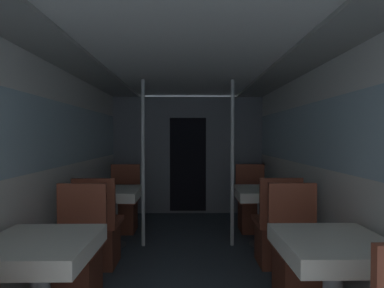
{
  "coord_description": "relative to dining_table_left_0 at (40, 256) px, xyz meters",
  "views": [
    {
      "loc": [
        0.01,
        -1.05,
        1.36
      ],
      "look_at": [
        0.06,
        2.95,
        1.26
      ],
      "focal_mm": 28.0,
      "sensor_mm": 36.0,
      "label": 1
    }
  ],
  "objects": [
    {
      "name": "wall_left",
      "position": [
        -0.41,
        1.09,
        0.48
      ],
      "size": [
        0.05,
        6.63,
        2.06
      ],
      "color": "silver",
      "rests_on": "ground_plane"
    },
    {
      "name": "wall_right",
      "position": [
        2.28,
        1.09,
        0.48
      ],
      "size": [
        0.05,
        6.63,
        2.06
      ],
      "color": "silver",
      "rests_on": "ground_plane"
    },
    {
      "name": "ceiling_panel",
      "position": [
        0.93,
        1.09,
        1.51
      ],
      "size": [
        2.69,
        6.63,
        0.07
      ],
      "color": "white",
      "rests_on": "wall_left"
    },
    {
      "name": "bulkhead_far",
      "position": [
        0.93,
        3.45,
        0.43
      ],
      "size": [
        2.64,
        0.09,
        2.06
      ],
      "color": "slate",
      "rests_on": "ground_plane"
    },
    {
      "name": "dining_table_left_0",
      "position": [
        0.0,
        0.0,
        0.0
      ],
      "size": [
        0.67,
        0.67,
        0.71
      ],
      "color": "#4C4C51",
      "rests_on": "ground_plane"
    },
    {
      "name": "chair_left_far_0",
      "position": [
        0.0,
        0.58,
        -0.3
      ],
      "size": [
        0.43,
        0.43,
        0.95
      ],
      "rotation": [
        0.0,
        0.0,
        3.14
      ],
      "color": "brown",
      "rests_on": "ground_plane"
    },
    {
      "name": "dining_table_left_1",
      "position": [
        0.0,
        1.83,
        0.0
      ],
      "size": [
        0.67,
        0.67,
        0.71
      ],
      "color": "#4C4C51",
      "rests_on": "ground_plane"
    },
    {
      "name": "chair_left_near_1",
      "position": [
        0.0,
        1.24,
        -0.3
      ],
      "size": [
        0.43,
        0.43,
        0.95
      ],
      "color": "brown",
      "rests_on": "ground_plane"
    },
    {
      "name": "chair_left_far_1",
      "position": [
        0.0,
        2.41,
        -0.3
      ],
      "size": [
        0.43,
        0.43,
        0.95
      ],
      "rotation": [
        0.0,
        0.0,
        3.14
      ],
      "color": "brown",
      "rests_on": "ground_plane"
    },
    {
      "name": "support_pole_left_1",
      "position": [
        0.38,
        1.83,
        0.43
      ],
      "size": [
        0.05,
        0.05,
        2.06
      ],
      "color": "silver",
      "rests_on": "ground_plane"
    },
    {
      "name": "dining_table_right_0",
      "position": [
        1.86,
        0.0,
        0.0
      ],
      "size": [
        0.67,
        0.67,
        0.71
      ],
      "color": "#4C4C51",
      "rests_on": "ground_plane"
    },
    {
      "name": "chair_right_far_0",
      "position": [
        1.86,
        0.58,
        -0.3
      ],
      "size": [
        0.43,
        0.43,
        0.95
      ],
      "rotation": [
        0.0,
        0.0,
        3.14
      ],
      "color": "brown",
      "rests_on": "ground_plane"
    },
    {
      "name": "dining_table_right_1",
      "position": [
        1.86,
        1.83,
        0.0
      ],
      "size": [
        0.67,
        0.67,
        0.71
      ],
      "color": "#4C4C51",
      "rests_on": "ground_plane"
    },
    {
      "name": "chair_right_near_1",
      "position": [
        1.86,
        1.24,
        -0.3
      ],
      "size": [
        0.43,
        0.43,
        0.95
      ],
      "color": "brown",
      "rests_on": "ground_plane"
    },
    {
      "name": "chair_right_far_1",
      "position": [
        1.86,
        2.41,
        -0.3
      ],
      "size": [
        0.43,
        0.43,
        0.95
      ],
      "rotation": [
        0.0,
        0.0,
        3.14
      ],
      "color": "brown",
      "rests_on": "ground_plane"
    },
    {
      "name": "support_pole_right_1",
      "position": [
        1.49,
        1.83,
        0.43
      ],
      "size": [
        0.05,
        0.05,
        2.06
      ],
      "color": "silver",
      "rests_on": "ground_plane"
    }
  ]
}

